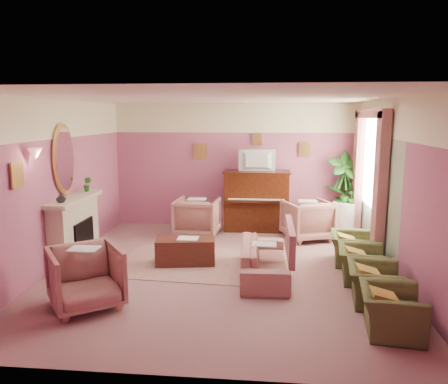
# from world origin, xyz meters

# --- Properties ---
(floor) EXTENTS (5.50, 6.00, 0.01)m
(floor) POSITION_xyz_m (0.00, 0.00, 0.00)
(floor) COLOR #906366
(floor) RESTS_ON ground
(ceiling) EXTENTS (5.50, 6.00, 0.01)m
(ceiling) POSITION_xyz_m (0.00, 0.00, 2.80)
(ceiling) COLOR white
(ceiling) RESTS_ON wall_back
(wall_back) EXTENTS (5.50, 0.02, 2.80)m
(wall_back) POSITION_xyz_m (0.00, 3.00, 1.40)
(wall_back) COLOR #844776
(wall_back) RESTS_ON floor
(wall_front) EXTENTS (5.50, 0.02, 2.80)m
(wall_front) POSITION_xyz_m (0.00, -3.00, 1.40)
(wall_front) COLOR #844776
(wall_front) RESTS_ON floor
(wall_left) EXTENTS (0.02, 6.00, 2.80)m
(wall_left) POSITION_xyz_m (-2.75, 0.00, 1.40)
(wall_left) COLOR #844776
(wall_left) RESTS_ON floor
(wall_right) EXTENTS (0.02, 6.00, 2.80)m
(wall_right) POSITION_xyz_m (2.75, 0.00, 1.40)
(wall_right) COLOR #844776
(wall_right) RESTS_ON floor
(picture_rail_band) EXTENTS (5.50, 0.01, 0.65)m
(picture_rail_band) POSITION_xyz_m (0.00, 2.99, 2.47)
(picture_rail_band) COLOR #F0EABF
(picture_rail_band) RESTS_ON wall_back
(stripe_panel) EXTENTS (0.01, 3.00, 2.15)m
(stripe_panel) POSITION_xyz_m (2.73, 1.30, 1.07)
(stripe_panel) COLOR #97A389
(stripe_panel) RESTS_ON wall_right
(fireplace_surround) EXTENTS (0.30, 1.40, 1.10)m
(fireplace_surround) POSITION_xyz_m (-2.59, 0.20, 0.55)
(fireplace_surround) COLOR beige
(fireplace_surround) RESTS_ON floor
(fireplace_inset) EXTENTS (0.18, 0.72, 0.68)m
(fireplace_inset) POSITION_xyz_m (-2.49, 0.20, 0.40)
(fireplace_inset) COLOR black
(fireplace_inset) RESTS_ON floor
(fire_ember) EXTENTS (0.06, 0.54, 0.10)m
(fire_ember) POSITION_xyz_m (-2.45, 0.20, 0.22)
(fire_ember) COLOR #EB5F00
(fire_ember) RESTS_ON floor
(mantel_shelf) EXTENTS (0.40, 1.55, 0.07)m
(mantel_shelf) POSITION_xyz_m (-2.56, 0.20, 1.12)
(mantel_shelf) COLOR beige
(mantel_shelf) RESTS_ON fireplace_surround
(hearth) EXTENTS (0.55, 1.50, 0.02)m
(hearth) POSITION_xyz_m (-2.39, 0.20, 0.01)
(hearth) COLOR beige
(hearth) RESTS_ON floor
(mirror_frame) EXTENTS (0.04, 0.72, 1.20)m
(mirror_frame) POSITION_xyz_m (-2.70, 0.20, 1.80)
(mirror_frame) COLOR tan
(mirror_frame) RESTS_ON wall_left
(mirror_glass) EXTENTS (0.01, 0.60, 1.06)m
(mirror_glass) POSITION_xyz_m (-2.67, 0.20, 1.80)
(mirror_glass) COLOR white
(mirror_glass) RESTS_ON wall_left
(sconce_shade) EXTENTS (0.20, 0.20, 0.16)m
(sconce_shade) POSITION_xyz_m (-2.62, -0.85, 1.98)
(sconce_shade) COLOR #E9826C
(sconce_shade) RESTS_ON wall_left
(piano) EXTENTS (1.40, 0.60, 1.30)m
(piano) POSITION_xyz_m (0.50, 2.68, 0.65)
(piano) COLOR #371509
(piano) RESTS_ON floor
(piano_keyshelf) EXTENTS (1.30, 0.12, 0.06)m
(piano_keyshelf) POSITION_xyz_m (0.50, 2.33, 0.72)
(piano_keyshelf) COLOR #371509
(piano_keyshelf) RESTS_ON piano
(piano_keys) EXTENTS (1.20, 0.08, 0.02)m
(piano_keys) POSITION_xyz_m (0.50, 2.33, 0.76)
(piano_keys) COLOR silver
(piano_keys) RESTS_ON piano
(piano_top) EXTENTS (1.45, 0.65, 0.04)m
(piano_top) POSITION_xyz_m (0.50, 2.68, 1.31)
(piano_top) COLOR #371509
(piano_top) RESTS_ON piano
(television) EXTENTS (0.80, 0.12, 0.48)m
(television) POSITION_xyz_m (0.50, 2.63, 1.60)
(television) COLOR black
(television) RESTS_ON piano
(print_back_left) EXTENTS (0.30, 0.03, 0.38)m
(print_back_left) POSITION_xyz_m (-0.80, 2.96, 1.72)
(print_back_left) COLOR tan
(print_back_left) RESTS_ON wall_back
(print_back_right) EXTENTS (0.26, 0.03, 0.34)m
(print_back_right) POSITION_xyz_m (1.55, 2.96, 1.78)
(print_back_right) COLOR tan
(print_back_right) RESTS_ON wall_back
(print_back_mid) EXTENTS (0.22, 0.03, 0.26)m
(print_back_mid) POSITION_xyz_m (0.50, 2.96, 2.00)
(print_back_mid) COLOR tan
(print_back_mid) RESTS_ON wall_back
(print_left_wall) EXTENTS (0.03, 0.28, 0.36)m
(print_left_wall) POSITION_xyz_m (-2.71, -1.20, 1.72)
(print_left_wall) COLOR tan
(print_left_wall) RESTS_ON wall_left
(window_blind) EXTENTS (0.03, 1.40, 1.80)m
(window_blind) POSITION_xyz_m (2.70, 1.55, 1.70)
(window_blind) COLOR beige
(window_blind) RESTS_ON wall_right
(curtain_left) EXTENTS (0.16, 0.34, 2.60)m
(curtain_left) POSITION_xyz_m (2.62, 0.63, 1.30)
(curtain_left) COLOR #9E585C
(curtain_left) RESTS_ON floor
(curtain_right) EXTENTS (0.16, 0.34, 2.60)m
(curtain_right) POSITION_xyz_m (2.62, 2.47, 1.30)
(curtain_right) COLOR #9E585C
(curtain_right) RESTS_ON floor
(pelmet) EXTENTS (0.16, 2.20, 0.16)m
(pelmet) POSITION_xyz_m (2.62, 1.55, 2.56)
(pelmet) COLOR #9E585C
(pelmet) RESTS_ON wall_right
(mantel_plant) EXTENTS (0.16, 0.16, 0.28)m
(mantel_plant) POSITION_xyz_m (-2.55, 0.75, 1.29)
(mantel_plant) COLOR #215B1C
(mantel_plant) RESTS_ON mantel_shelf
(mantel_vase) EXTENTS (0.16, 0.16, 0.16)m
(mantel_vase) POSITION_xyz_m (-2.55, -0.30, 1.23)
(mantel_vase) COLOR #F0EABF
(mantel_vase) RESTS_ON mantel_shelf
(area_rug) EXTENTS (2.62, 1.96, 0.01)m
(area_rug) POSITION_xyz_m (-0.54, 0.30, 0.01)
(area_rug) COLOR #A2736A
(area_rug) RESTS_ON floor
(coffee_table) EXTENTS (1.06, 0.65, 0.45)m
(coffee_table) POSITION_xyz_m (-0.66, 0.28, 0.23)
(coffee_table) COLOR #431E14
(coffee_table) RESTS_ON floor
(table_paper) EXTENTS (0.35, 0.28, 0.01)m
(table_paper) POSITION_xyz_m (-0.61, 0.28, 0.46)
(table_paper) COLOR white
(table_paper) RESTS_ON coffee_table
(sofa) EXTENTS (0.61, 1.83, 0.74)m
(sofa) POSITION_xyz_m (0.69, -0.17, 0.37)
(sofa) COLOR #A26B62
(sofa) RESTS_ON floor
(sofa_throw) EXTENTS (0.09, 1.39, 0.51)m
(sofa_throw) POSITION_xyz_m (1.09, -0.17, 0.60)
(sofa_throw) COLOR #9E585C
(sofa_throw) RESTS_ON sofa
(floral_armchair_left) EXTENTS (0.87, 0.87, 0.91)m
(floral_armchair_left) POSITION_xyz_m (-0.73, 2.01, 0.45)
(floral_armchair_left) COLOR #A26B62
(floral_armchair_left) RESTS_ON floor
(floral_armchair_right) EXTENTS (0.87, 0.87, 0.91)m
(floral_armchair_right) POSITION_xyz_m (1.56, 2.02, 0.45)
(floral_armchair_right) COLOR #A26B62
(floral_armchair_right) RESTS_ON floor
(floral_armchair_front) EXTENTS (0.87, 0.87, 0.91)m
(floral_armchair_front) POSITION_xyz_m (-1.66, -1.55, 0.45)
(floral_armchair_front) COLOR #A26B62
(floral_armchair_front) RESTS_ON floor
(olive_chair_a) EXTENTS (0.57, 0.81, 0.70)m
(olive_chair_a) POSITION_xyz_m (2.19, -1.87, 0.35)
(olive_chair_a) COLOR #4D592C
(olive_chair_a) RESTS_ON floor
(olive_chair_b) EXTENTS (0.57, 0.81, 0.70)m
(olive_chair_b) POSITION_xyz_m (2.19, -1.05, 0.35)
(olive_chair_b) COLOR #4D592C
(olive_chair_b) RESTS_ON floor
(olive_chair_c) EXTENTS (0.57, 0.81, 0.70)m
(olive_chair_c) POSITION_xyz_m (2.19, -0.23, 0.35)
(olive_chair_c) COLOR #4D592C
(olive_chair_c) RESTS_ON floor
(olive_chair_d) EXTENTS (0.57, 0.81, 0.70)m
(olive_chair_d) POSITION_xyz_m (2.19, 0.59, 0.35)
(olive_chair_d) COLOR #4D592C
(olive_chair_d) RESTS_ON floor
(side_table) EXTENTS (0.52, 0.52, 0.70)m
(side_table) POSITION_xyz_m (2.39, 2.49, 0.35)
(side_table) COLOR silver
(side_table) RESTS_ON floor
(side_plant_big) EXTENTS (0.30, 0.30, 0.34)m
(side_plant_big) POSITION_xyz_m (2.39, 2.49, 0.87)
(side_plant_big) COLOR #215B1C
(side_plant_big) RESTS_ON side_table
(side_plant_small) EXTENTS (0.16, 0.16, 0.28)m
(side_plant_small) POSITION_xyz_m (2.51, 2.39, 0.84)
(side_plant_small) COLOR #215B1C
(side_plant_small) RESTS_ON side_table
(palm_pot) EXTENTS (0.34, 0.34, 0.34)m
(palm_pot) POSITION_xyz_m (2.39, 2.66, 0.17)
(palm_pot) COLOR #9D592D
(palm_pot) RESTS_ON floor
(palm_plant) EXTENTS (0.76, 0.76, 1.44)m
(palm_plant) POSITION_xyz_m (2.39, 2.66, 1.06)
(palm_plant) COLOR #215B1C
(palm_plant) RESTS_ON palm_pot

